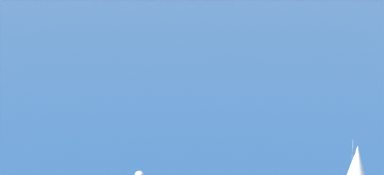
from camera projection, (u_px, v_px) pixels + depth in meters
sailboat_outer_ring_c at (356, 167)px, 191.33m from camera, size 7.16×10.84×13.47m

